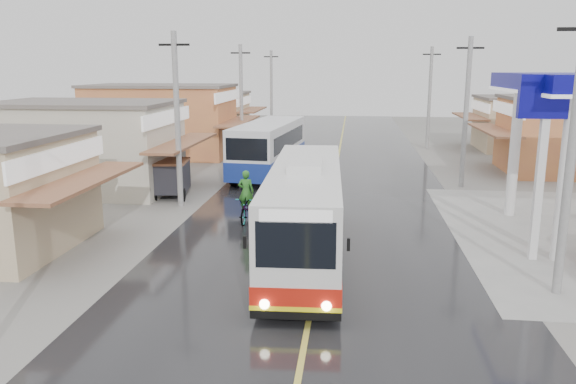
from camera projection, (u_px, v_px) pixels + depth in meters
name	position (u px, v px, depth m)	size (l,w,h in m)	color
ground	(315.00, 283.00, 17.07)	(120.00, 120.00, 0.00)	slate
road	(333.00, 184.00, 31.61)	(12.00, 90.00, 0.02)	black
centre_line	(333.00, 183.00, 31.61)	(0.15, 90.00, 0.01)	#D8CC4C
shopfronts_left	(132.00, 170.00, 35.98)	(11.00, 44.00, 5.20)	tan
utility_poles_left	(216.00, 178.00, 33.37)	(1.60, 50.00, 8.00)	gray
utility_poles_right	(461.00, 187.00, 30.83)	(1.60, 36.00, 8.00)	gray
coach_bus	(306.00, 211.00, 18.96)	(2.90, 11.08, 3.43)	silver
second_bus	(269.00, 147.00, 33.75)	(3.52, 9.79, 3.18)	silver
cyclist	(247.00, 205.00, 23.69)	(0.81, 2.12, 2.26)	black
tricycle_near	(172.00, 176.00, 28.13)	(1.90, 2.46, 1.88)	#26262D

